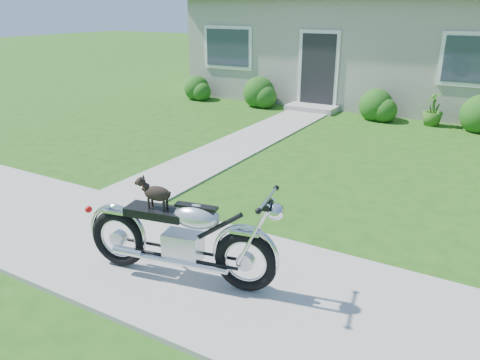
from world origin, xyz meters
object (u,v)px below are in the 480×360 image
at_px(house, 401,28).
at_px(potted_plant_left, 255,92).
at_px(potted_plant_right, 433,109).
at_px(motorcycle_with_dog, 183,237).

height_order(house, potted_plant_left, house).
bearing_deg(house, potted_plant_right, -63.16).
height_order(house, potted_plant_right, house).
bearing_deg(motorcycle_with_dog, house, 82.27).
bearing_deg(house, potted_plant_left, -133.60).
bearing_deg(potted_plant_left, potted_plant_right, 0.00).
bearing_deg(house, motorcycle_with_dog, -86.98).
height_order(house, motorcycle_with_dog, house).
bearing_deg(potted_plant_right, motorcycle_with_dog, -97.08).
bearing_deg(motorcycle_with_dog, potted_plant_right, 72.18).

